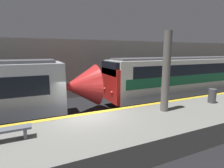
# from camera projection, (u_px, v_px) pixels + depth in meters

# --- Properties ---
(ground_plane) EXTENTS (120.00, 120.00, 0.00)m
(ground_plane) POSITION_uv_depth(u_px,v_px,m) (87.00, 132.00, 9.04)
(ground_plane) COLOR black
(platform) EXTENTS (40.00, 3.70, 1.05)m
(platform) POSITION_uv_depth(u_px,v_px,m) (100.00, 139.00, 7.29)
(platform) COLOR slate
(platform) RESTS_ON ground
(station_rear_barrier) EXTENTS (50.00, 0.15, 5.10)m
(station_rear_barrier) POSITION_uv_depth(u_px,v_px,m) (63.00, 70.00, 14.92)
(station_rear_barrier) COLOR #9E998E
(station_rear_barrier) RESTS_ON ground
(support_pillar_near) EXTENTS (0.39, 0.39, 4.06)m
(support_pillar_near) POSITION_uv_depth(u_px,v_px,m) (166.00, 72.00, 8.80)
(support_pillar_near) COLOR slate
(support_pillar_near) RESTS_ON platform
(train_boxy) EXTENTS (17.50, 2.86, 3.61)m
(train_boxy) POSITION_uv_depth(u_px,v_px,m) (198.00, 77.00, 15.55)
(train_boxy) COLOR black
(train_boxy) RESTS_ON ground
(platform_bench) EXTENTS (1.50, 0.40, 0.45)m
(platform_bench) POSITION_uv_depth(u_px,v_px,m) (8.00, 132.00, 6.04)
(platform_bench) COLOR slate
(platform_bench) RESTS_ON platform
(trash_bin) EXTENTS (0.44, 0.44, 0.85)m
(trash_bin) POSITION_uv_depth(u_px,v_px,m) (212.00, 96.00, 10.51)
(trash_bin) COLOR #4C4C51
(trash_bin) RESTS_ON platform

